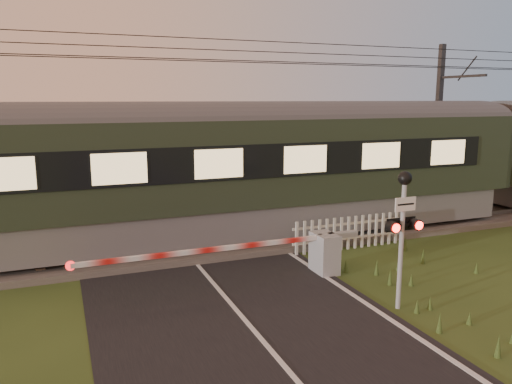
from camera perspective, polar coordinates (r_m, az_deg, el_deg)
name	(u,v)px	position (r m, az deg, el deg)	size (l,w,h in m)	color
ground	(267,347)	(9.46, 1.27, -17.28)	(160.00, 160.00, 0.00)	#2E4219
road	(273,352)	(9.27, 1.96, -17.83)	(6.00, 140.00, 0.03)	black
track_bed	(183,246)	(15.20, -8.37, -6.15)	(140.00, 3.40, 0.39)	#47423D
overhead_wires	(177,51)	(14.62, -8.99, 15.61)	(120.00, 0.62, 0.62)	black
train	(486,156)	(20.76, 24.84, 3.75)	(43.09, 2.97, 4.02)	slate
boom_gate	(311,252)	(12.83, 6.33, -6.85)	(7.16, 0.80, 1.06)	gray
crossing_signal	(403,216)	(10.77, 16.45, -2.60)	(0.76, 0.33, 2.97)	gray
picket_fence	(348,233)	(15.10, 10.51, -4.60)	(3.65, 0.08, 1.00)	silver
catenary_mast	(439,123)	(22.00, 20.17, 7.39)	(0.21, 2.45, 6.57)	#2D2D30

